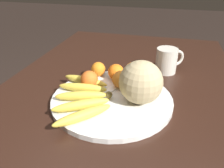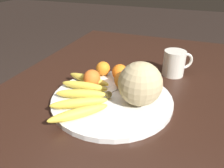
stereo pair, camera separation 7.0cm
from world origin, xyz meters
The scene contains 11 objects.
kitchen_table centered at (0.00, 0.00, 0.62)m, with size 1.44×0.90×0.71m.
fruit_bowl centered at (0.07, -0.01, 0.72)m, with size 0.40×0.40×0.02m.
melon centered at (0.07, 0.09, 0.80)m, with size 0.14×0.14×0.14m.
banana_bunch centered at (0.12, -0.09, 0.74)m, with size 0.30×0.23×0.03m.
orange_front_left centered at (0.02, -0.10, 0.76)m, with size 0.06×0.06×0.06m.
orange_front_right centered at (-0.06, -0.02, 0.76)m, with size 0.06×0.06×0.06m.
orange_mid_center centered at (-0.07, 0.04, 0.76)m, with size 0.07×0.07×0.07m.
orange_back_left centered at (-0.07, -0.10, 0.76)m, with size 0.06×0.06×0.06m.
orange_back_right centered at (0.00, 0.01, 0.76)m, with size 0.06×0.06×0.06m.
produce_tag centered at (0.03, -0.02, 0.73)m, with size 0.08×0.06×0.00m.
ceramic_mug centered at (-0.21, 0.16, 0.76)m, with size 0.09×0.12×0.10m.
Camera 2 is at (0.65, 0.21, 1.12)m, focal length 35.00 mm.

